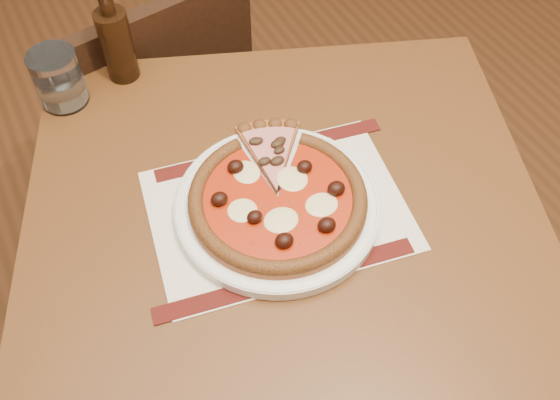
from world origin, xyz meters
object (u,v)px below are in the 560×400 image
(table, at_px, (286,256))
(plate, at_px, (278,206))
(pizza, at_px, (278,198))
(water_glass, at_px, (58,78))
(bottle, at_px, (116,41))
(chair_far, at_px, (161,109))

(table, xyz_separation_m, plate, (-0.00, 0.02, 0.11))
(plate, relative_size, pizza, 1.16)
(table, bearing_deg, plate, 94.08)
(table, bearing_deg, water_glass, 118.41)
(plate, xyz_separation_m, bottle, (-0.11, 0.41, 0.06))
(plate, xyz_separation_m, pizza, (-0.00, -0.00, 0.02))
(table, distance_m, water_glass, 0.49)
(water_glass, bearing_deg, bottle, 8.01)
(chair_far, distance_m, pizza, 0.66)
(pizza, distance_m, water_glass, 0.45)
(pizza, bearing_deg, water_glass, 119.64)
(chair_far, bearing_deg, table, 82.18)
(table, distance_m, plate, 0.11)
(pizza, bearing_deg, chair_far, 91.50)
(pizza, distance_m, bottle, 0.42)
(chair_far, height_order, pizza, chair_far)
(chair_far, height_order, bottle, bottle)
(chair_far, relative_size, plate, 2.59)
(pizza, relative_size, bottle, 1.41)
(table, relative_size, pizza, 3.83)
(table, bearing_deg, chair_far, 91.62)
(water_glass, bearing_deg, pizza, -60.36)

